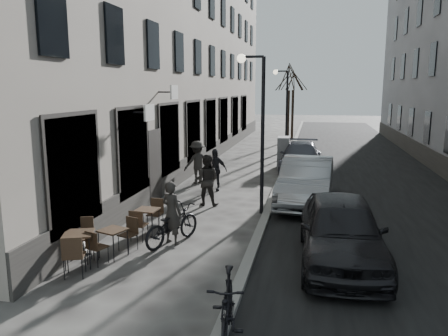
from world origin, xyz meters
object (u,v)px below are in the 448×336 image
(streetlamp_near, at_px, (257,116))
(sign_board, at_px, (83,234))
(car_mid, at_px, (306,181))
(car_far, at_px, (301,157))
(utility_cabinet, at_px, (283,152))
(car_near, at_px, (341,230))
(tree_near, at_px, (289,78))
(moped, at_px, (227,310))
(bistro_set_c, at_px, (147,219))
(pedestrian_far, at_px, (215,170))
(pedestrian_mid, at_px, (197,162))
(streetlamp_far, at_px, (284,103))
(tree_far, at_px, (293,80))
(bicycle, at_px, (172,225))
(bistro_set_a, at_px, (79,246))
(pedestrian_near, at_px, (207,180))
(bistro_set_b, at_px, (113,240))

(streetlamp_near, distance_m, sign_board, 6.34)
(car_mid, xyz_separation_m, car_far, (-0.40, 6.27, -0.11))
(utility_cabinet, bearing_deg, car_near, -82.03)
(tree_near, bearing_deg, moped, -88.85)
(streetlamp_near, xyz_separation_m, bistro_set_c, (-2.71, -2.71, -2.72))
(car_far, bearing_deg, pedestrian_far, -123.36)
(utility_cabinet, xyz_separation_m, pedestrian_mid, (-3.35, -4.44, 0.12))
(pedestrian_mid, bearing_deg, car_mid, 111.87)
(tree_near, distance_m, bistro_set_c, 18.42)
(streetlamp_far, distance_m, tree_near, 3.36)
(tree_far, distance_m, pedestrian_mid, 17.68)
(bistro_set_c, xyz_separation_m, utility_cabinet, (2.98, 11.16, 0.36))
(streetlamp_far, height_order, bicycle, streetlamp_far)
(pedestrian_mid, bearing_deg, pedestrian_far, 91.68)
(bistro_set_a, xyz_separation_m, pedestrian_near, (1.59, 5.77, 0.41))
(utility_cabinet, distance_m, pedestrian_near, 8.07)
(car_far, bearing_deg, streetlamp_near, -98.85)
(streetlamp_near, height_order, pedestrian_mid, streetlamp_near)
(bistro_set_b, bearing_deg, sign_board, -175.51)
(pedestrian_mid, height_order, car_mid, pedestrian_mid)
(sign_board, distance_m, car_far, 13.07)
(streetlamp_near, bearing_deg, bicycle, -118.66)
(pedestrian_far, bearing_deg, utility_cabinet, 66.72)
(bicycle, relative_size, pedestrian_far, 1.16)
(tree_far, xyz_separation_m, car_far, (1.10, -13.16, -3.96))
(streetlamp_far, bearing_deg, bistro_set_c, -100.45)
(tree_far, bearing_deg, moped, -89.10)
(tree_near, xyz_separation_m, pedestrian_near, (-1.90, -14.35, -3.77))
(bistro_set_b, relative_size, pedestrian_mid, 0.79)
(pedestrian_mid, bearing_deg, pedestrian_near, 69.99)
(pedestrian_far, height_order, moped, pedestrian_far)
(bistro_set_a, relative_size, moped, 0.84)
(streetlamp_far, bearing_deg, streetlamp_near, -90.00)
(streetlamp_far, relative_size, bistro_set_b, 3.52)
(bicycle, bearing_deg, pedestrian_far, -63.47)
(streetlamp_near, bearing_deg, utility_cabinet, 88.16)
(tree_near, distance_m, sign_board, 20.08)
(streetlamp_far, relative_size, pedestrian_mid, 2.78)
(bistro_set_c, distance_m, pedestrian_mid, 6.74)
(pedestrian_mid, bearing_deg, utility_cabinet, -167.46)
(bistro_set_b, relative_size, bicycle, 0.74)
(utility_cabinet, xyz_separation_m, car_far, (0.90, -0.61, -0.10))
(bistro_set_a, height_order, pedestrian_near, pedestrian_near)
(tree_far, bearing_deg, sign_board, -98.81)
(tree_near, bearing_deg, pedestrian_far, -99.94)
(sign_board, height_order, car_mid, car_mid)
(tree_near, distance_m, bistro_set_b, 20.15)
(utility_cabinet, bearing_deg, bistro_set_b, -106.04)
(bistro_set_b, distance_m, utility_cabinet, 13.31)
(bistro_set_c, bearing_deg, streetlamp_far, 82.86)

